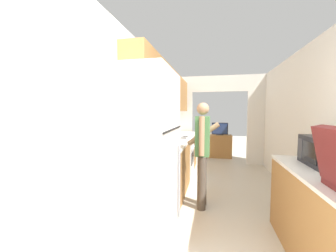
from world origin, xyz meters
name	(u,v)px	position (x,y,z in m)	size (l,w,h in m)	color
wall_left	(154,108)	(-1.16, 2.40, 1.55)	(0.38, 7.39, 2.50)	white
wall_right	(327,130)	(1.25, 1.90, 1.25)	(0.06, 7.39, 2.50)	white
wall_far_with_doorway	(219,113)	(0.00, 5.02, 1.43)	(2.83, 0.06, 2.50)	white
counter_left	(173,164)	(-0.92, 2.86, 0.46)	(0.62, 3.74, 0.91)	#9E6B38
counter_right	(336,229)	(0.92, 0.97, 0.46)	(0.62, 1.83, 0.91)	#9E6B38
refrigerator	(135,172)	(-0.86, 0.72, 0.92)	(0.75, 0.78, 1.84)	white
range_oven	(179,157)	(-0.91, 3.52, 0.46)	(0.66, 0.72, 1.05)	white
person	(202,152)	(-0.31, 2.11, 0.87)	(0.52, 0.38, 1.62)	#4C4238
microwave	(327,152)	(1.01, 1.37, 1.06)	(0.38, 0.54, 0.31)	black
tv_cabinet	(219,146)	(0.05, 5.79, 0.37)	(0.76, 0.42, 0.73)	#9E6B38
television	(220,129)	(0.05, 5.74, 0.93)	(0.50, 0.16, 0.40)	black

